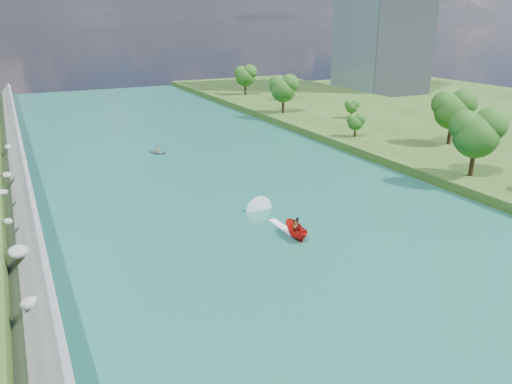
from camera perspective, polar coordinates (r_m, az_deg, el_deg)
ground at (r=47.76m, az=9.25°, el=-9.35°), size 260.00×260.00×0.00m
river_water at (r=63.46m, az=-1.16°, el=-1.61°), size 55.00×240.00×0.10m
berm_east at (r=94.51m, az=27.19°, el=3.72°), size 44.00×240.00×1.50m
riprap_bank at (r=56.76m, az=-25.14°, el=-4.23°), size 4.37×236.00×4.15m
trees_east at (r=82.93m, az=21.73°, el=6.76°), size 18.40×144.13×11.63m
motorboat at (r=55.68m, az=3.82°, el=-3.90°), size 3.60×18.97×2.23m
raft at (r=89.61m, az=-11.10°, el=4.58°), size 3.88×4.05×1.51m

